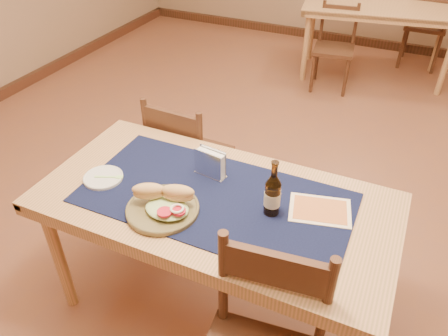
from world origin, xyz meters
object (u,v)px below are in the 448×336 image
at_px(chair_main_far, 188,157).
at_px(beer_bottle, 273,195).
at_px(back_table, 380,13).
at_px(sandwich_plate, 164,205).
at_px(main_table, 215,212).
at_px(napkin_holder, 210,164).

relative_size(chair_main_far, beer_bottle, 3.42).
height_order(back_table, sandwich_plate, sandwich_plate).
distance_m(main_table, chair_main_far, 0.78).
bearing_deg(sandwich_plate, chair_main_far, 112.42).
distance_m(main_table, back_table, 3.39).
xyz_separation_m(main_table, chair_main_far, (-0.47, 0.59, -0.20)).
distance_m(back_table, sandwich_plate, 3.58).
relative_size(back_table, napkin_holder, 10.03).
bearing_deg(sandwich_plate, main_table, 47.52).
bearing_deg(back_table, chair_main_far, -104.08).
bearing_deg(napkin_holder, chair_main_far, 130.55).
bearing_deg(napkin_holder, back_table, 84.33).
distance_m(back_table, napkin_holder, 3.26).
distance_m(sandwich_plate, napkin_holder, 0.32).
xyz_separation_m(chair_main_far, napkin_holder, (0.38, -0.44, 0.35)).
relative_size(sandwich_plate, napkin_holder, 1.95).
height_order(chair_main_far, beer_bottle, beer_bottle).
height_order(chair_main_far, sandwich_plate, chair_main_far).
xyz_separation_m(sandwich_plate, beer_bottle, (0.42, 0.18, 0.06)).
bearing_deg(beer_bottle, main_table, -177.51).
xyz_separation_m(main_table, napkin_holder, (-0.09, 0.14, 0.15)).
xyz_separation_m(back_table, chair_main_far, (-0.70, -2.80, -0.20)).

